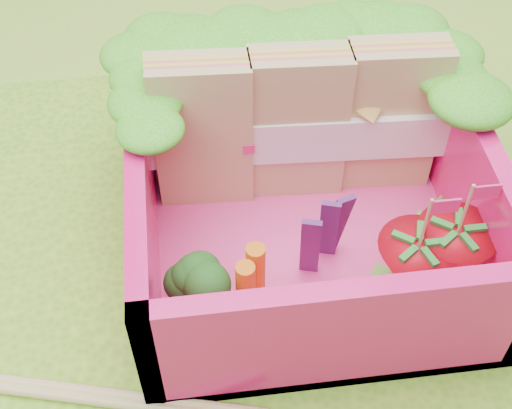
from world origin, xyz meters
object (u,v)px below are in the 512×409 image
Objects in this scene: strawberry_left at (413,269)px; strawberry_right at (450,256)px; bento_box at (308,195)px; sandwich_stack at (298,125)px; broccoli at (189,282)px.

strawberry_right is at bearing 15.49° from strawberry_left.
bento_box is at bearing 134.61° from strawberry_left.
strawberry_right reaches higher than bento_box.
strawberry_right is (0.47, -0.57, -0.18)m from sandwich_stack.
sandwich_stack reaches higher than broccoli.
sandwich_stack is 3.89× the size of broccoli.
sandwich_stack is at bearing 89.03° from bento_box.
bento_box reaches higher than broccoli.
broccoli is at bearing -147.44° from bento_box.
strawberry_left is (0.32, -0.61, -0.18)m from sandwich_stack.
strawberry_right is at bearing -31.23° from bento_box.
strawberry_left is (0.33, -0.33, -0.08)m from bento_box.
broccoli is at bearing -179.36° from strawberry_right.
strawberry_left reaches higher than broccoli.
bento_box is 2.46× the size of strawberry_right.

